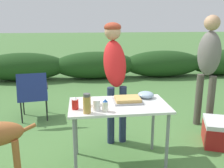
{
  "coord_description": "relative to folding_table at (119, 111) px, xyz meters",
  "views": [
    {
      "loc": [
        -0.4,
        -2.61,
        1.66
      ],
      "look_at": [
        -0.03,
        0.32,
        0.89
      ],
      "focal_mm": 40.0,
      "sensor_mm": 36.0,
      "label": 1
    }
  ],
  "objects": [
    {
      "name": "paper_cup_stack",
      "position": [
        -0.26,
        -0.16,
        0.13
      ],
      "size": [
        0.08,
        0.08,
        0.11
      ],
      "primitive_type": "cylinder",
      "color": "white",
      "rests_on": "folding_table"
    },
    {
      "name": "ketchup_bottle",
      "position": [
        -0.48,
        -0.1,
        0.14
      ],
      "size": [
        0.07,
        0.07,
        0.14
      ],
      "color": "red",
      "rests_on": "folding_table"
    },
    {
      "name": "mixing_bowl",
      "position": [
        0.36,
        0.19,
        0.12
      ],
      "size": [
        0.19,
        0.19,
        0.08
      ],
      "primitive_type": "ellipsoid",
      "color": "#99B2CC",
      "rests_on": "folding_table"
    },
    {
      "name": "mayo_bottle",
      "position": [
        -0.17,
        -0.2,
        0.14
      ],
      "size": [
        0.06,
        0.06,
        0.13
      ],
      "color": "silver",
      "rests_on": "folding_table"
    },
    {
      "name": "food_tray",
      "position": [
        0.11,
        0.06,
        0.1
      ],
      "size": [
        0.32,
        0.26,
        0.06
      ],
      "color": "#9E9EA3",
      "rests_on": "folding_table"
    },
    {
      "name": "camp_chair_green_behind_table",
      "position": [
        -1.21,
        1.48,
        -0.2
      ],
      "size": [
        0.54,
        0.65,
        0.83
      ],
      "rotation": [
        0.0,
        0.0,
        0.13
      ],
      "color": "navy",
      "rests_on": "ground"
    },
    {
      "name": "shrub_hedge",
      "position": [
        0.0,
        4.43,
        -0.28
      ],
      "size": [
        14.4,
        0.9,
        0.77
      ],
      "color": "#1E4219",
      "rests_on": "ground"
    },
    {
      "name": "standing_person_in_olive_jacket",
      "position": [
        1.51,
        0.91,
        0.39
      ],
      "size": [
        0.42,
        0.43,
        1.72
      ],
      "rotation": [
        0.0,
        0.0,
        -0.86
      ],
      "color": "#4C473D",
      "rests_on": "ground"
    },
    {
      "name": "spice_jar",
      "position": [
        -0.36,
        -0.23,
        0.18
      ],
      "size": [
        0.08,
        0.08,
        0.2
      ],
      "color": "#B2893D",
      "rests_on": "folding_table"
    },
    {
      "name": "folding_table",
      "position": [
        0.0,
        0.0,
        0.0
      ],
      "size": [
        1.1,
        0.64,
        0.74
      ],
      "color": "silver",
      "rests_on": "ground"
    },
    {
      "name": "plate_stack",
      "position": [
        -0.27,
        0.06,
        0.09
      ],
      "size": [
        0.25,
        0.25,
        0.03
      ],
      "primitive_type": "cylinder",
      "color": "white",
      "rests_on": "folding_table"
    },
    {
      "name": "cooler_box",
      "position": [
        1.4,
        0.31,
        -0.49
      ],
      "size": [
        0.47,
        0.56,
        0.34
      ],
      "rotation": [
        0.0,
        0.0,
        1.21
      ],
      "color": "#B21E1E",
      "rests_on": "ground"
    },
    {
      "name": "standing_person_in_red_jacket",
      "position": [
        0.04,
        0.65,
        0.39
      ],
      "size": [
        0.35,
        0.48,
        1.62
      ],
      "rotation": [
        0.0,
        0.0,
        0.12
      ],
      "color": "#232D4C",
      "rests_on": "ground"
    },
    {
      "name": "ground_plane",
      "position": [
        0.0,
        0.0,
        -0.66
      ],
      "size": [
        60.0,
        60.0,
        0.0
      ],
      "primitive_type": "plane",
      "color": "#4C7A3D"
    }
  ]
}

